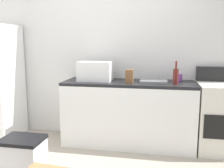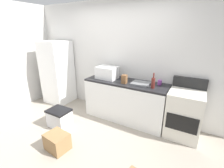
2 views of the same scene
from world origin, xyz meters
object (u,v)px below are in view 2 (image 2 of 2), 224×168
Objects in this scene: coffee_mug at (160,82)px; cardboard_box_medium at (57,142)px; storage_bin at (60,118)px; stove_oven at (184,113)px; microwave at (107,73)px; wine_bottle at (153,83)px; knife_block at (124,79)px; refrigerator at (58,72)px.

cardboard_box_medium is (-1.26, -1.64, -0.80)m from coffee_mug.
stove_oven is at bearing 22.96° from storage_bin.
stove_oven is 2.35m from cardboard_box_medium.
microwave is 1.42m from storage_bin.
coffee_mug is at bearing 75.79° from wine_bottle.
knife_block reaches higher than cardboard_box_medium.
cardboard_box_medium is 0.72m from storage_bin.
stove_oven reaches higher than storage_bin.
coffee_mug is 2.22m from storage_bin.
stove_oven is at bearing 0.01° from microwave.
wine_bottle reaches higher than storage_bin.
microwave reaches higher than coffee_mug.
wine_bottle is 3.00× the size of coffee_mug.
knife_block is (-0.60, -0.01, -0.02)m from wine_bottle.
stove_oven is at bearing 10.64° from wine_bottle.
stove_oven is (3.27, 0.06, -0.38)m from refrigerator.
wine_bottle is (-0.60, -0.11, 0.54)m from stove_oven.
wine_bottle is at bearing -169.36° from stove_oven.
coffee_mug is (-0.54, 0.15, 0.48)m from stove_oven.
knife_block is at bearing 37.69° from storage_bin.
cardboard_box_medium is at bearing -93.90° from microwave.
knife_block is at bearing -157.50° from coffee_mug.
knife_block is at bearing -174.04° from stove_oven.
coffee_mug is (2.73, 0.20, 0.11)m from refrigerator.
coffee_mug is 0.22× the size of storage_bin.
refrigerator is 2.67m from wine_bottle.
microwave reaches higher than storage_bin.
knife_block is at bearing -1.94° from refrigerator.
microwave is 0.51m from knife_block.
stove_oven is at bearing 0.97° from refrigerator.
cardboard_box_medium is (-1.79, -1.49, -0.32)m from stove_oven.
refrigerator is 2.08m from knife_block.
wine_bottle is 0.28m from coffee_mug.
microwave is 2.56× the size of knife_block.
wine_bottle reaches higher than coffee_mug.
stove_oven is 11.00× the size of coffee_mug.
knife_block is at bearing 66.42° from cardboard_box_medium.
knife_block is at bearing -14.19° from microwave.
stove_oven is 2.87× the size of cardboard_box_medium.
wine_bottle is at bearing -5.91° from microwave.
microwave is 1.10m from wine_bottle.
coffee_mug is 2.22m from cardboard_box_medium.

